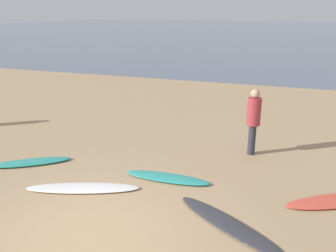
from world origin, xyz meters
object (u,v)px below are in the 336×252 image
at_px(surfboard_2, 31,162).
at_px(surfboard_4, 167,178).
at_px(person_0, 254,117).
at_px(surfboard_5, 228,224).
at_px(surfboard_3, 83,188).

distance_m(surfboard_2, surfboard_4, 3.63).
relative_size(surfboard_4, person_0, 1.12).
bearing_deg(surfboard_2, surfboard_4, -29.12).
bearing_deg(surfboard_5, surfboard_3, -153.25).
relative_size(surfboard_3, person_0, 1.37).
relative_size(surfboard_5, person_0, 1.38).
height_order(surfboard_2, surfboard_4, surfboard_2).
relative_size(surfboard_2, person_0, 1.10).
xyz_separation_m(surfboard_2, person_0, (5.27, 2.55, 1.02)).
bearing_deg(surfboard_5, person_0, 122.57).
distance_m(surfboard_3, surfboard_4, 1.93).
relative_size(surfboard_2, surfboard_3, 0.80).
bearing_deg(surfboard_4, surfboard_2, -175.82).
bearing_deg(surfboard_5, surfboard_4, 172.54).
distance_m(surfboard_2, surfboard_5, 5.40).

